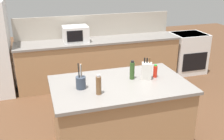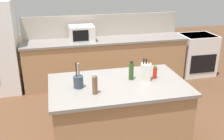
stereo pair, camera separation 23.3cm
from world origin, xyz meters
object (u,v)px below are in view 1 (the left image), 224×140
(range_oven, at_px, (187,53))
(hot_sauce_bottle, at_px, (155,71))
(pepper_grinder, at_px, (99,85))
(salt_shaker, at_px, (131,70))
(microwave, at_px, (76,34))
(olive_oil_bottle, at_px, (132,70))
(knife_block, at_px, (147,71))
(utensil_crock, at_px, (81,82))

(range_oven, height_order, hot_sauce_bottle, hot_sauce_bottle)
(pepper_grinder, bearing_deg, range_oven, 41.35)
(hot_sauce_bottle, xyz_separation_m, salt_shaker, (-0.26, 0.20, -0.03))
(salt_shaker, bearing_deg, range_oven, 41.98)
(microwave, bearing_deg, hot_sauce_bottle, -71.90)
(olive_oil_bottle, relative_size, salt_shaker, 2.14)
(range_oven, relative_size, olive_oil_bottle, 3.64)
(knife_block, distance_m, olive_oil_bottle, 0.19)
(utensil_crock, relative_size, pepper_grinder, 1.32)
(hot_sauce_bottle, xyz_separation_m, pepper_grinder, (-0.85, -0.27, 0.03))
(range_oven, relative_size, microwave, 1.88)
(microwave, distance_m, hot_sauce_bottle, 2.26)
(utensil_crock, distance_m, salt_shaker, 0.80)
(microwave, bearing_deg, pepper_grinder, -93.47)
(pepper_grinder, bearing_deg, microwave, 86.53)
(range_oven, xyz_separation_m, microwave, (-2.60, 0.00, 0.63))
(knife_block, relative_size, olive_oil_bottle, 1.15)
(pepper_grinder, bearing_deg, utensil_crock, 128.20)
(olive_oil_bottle, height_order, salt_shaker, olive_oil_bottle)
(microwave, distance_m, pepper_grinder, 2.42)
(microwave, bearing_deg, salt_shaker, -77.30)
(microwave, distance_m, salt_shaker, 2.00)
(hot_sauce_bottle, height_order, pepper_grinder, pepper_grinder)
(hot_sauce_bottle, relative_size, olive_oil_bottle, 0.70)
(olive_oil_bottle, xyz_separation_m, pepper_grinder, (-0.53, -0.31, -0.01))
(knife_block, xyz_separation_m, olive_oil_bottle, (-0.18, 0.05, 0.01))
(olive_oil_bottle, bearing_deg, pepper_grinder, -149.90)
(range_oven, xyz_separation_m, utensil_crock, (-2.91, -2.20, 0.56))
(knife_block, bearing_deg, olive_oil_bottle, -172.40)
(salt_shaker, height_order, pepper_grinder, pepper_grinder)
(utensil_crock, bearing_deg, range_oven, 37.10)
(hot_sauce_bottle, bearing_deg, utensil_crock, -176.56)
(salt_shaker, bearing_deg, utensil_crock, -161.01)
(knife_block, distance_m, utensil_crock, 0.88)
(microwave, height_order, pepper_grinder, microwave)
(knife_block, bearing_deg, microwave, 128.56)
(knife_block, bearing_deg, pepper_grinder, -136.43)
(range_oven, bearing_deg, pepper_grinder, -138.65)
(microwave, relative_size, hot_sauce_bottle, 2.77)
(hot_sauce_bottle, bearing_deg, pepper_grinder, -162.05)
(microwave, relative_size, knife_block, 1.69)
(olive_oil_bottle, relative_size, pepper_grinder, 1.04)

